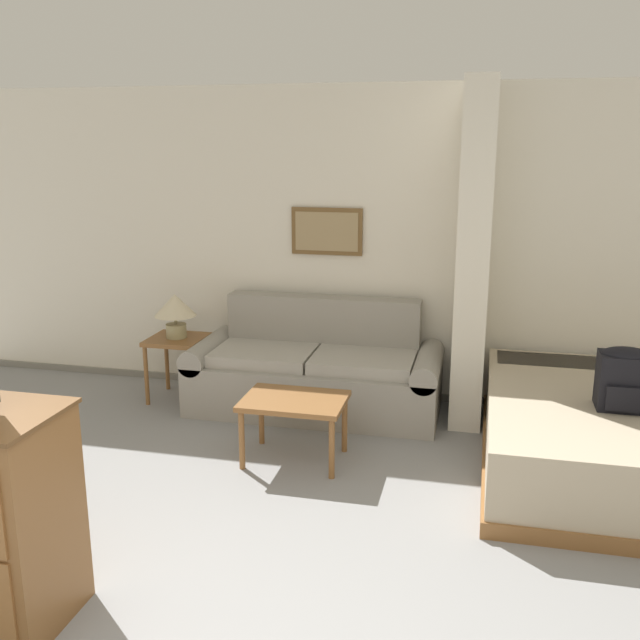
# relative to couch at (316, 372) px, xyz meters

# --- Properties ---
(wall_back) EXTENTS (7.58, 0.16, 2.60)m
(wall_back) POSITION_rel_couch_xyz_m (0.19, 0.48, 0.98)
(wall_back) COLOR silver
(wall_back) RESTS_ON ground_plane
(wall_partition_pillar) EXTENTS (0.24, 0.65, 2.60)m
(wall_partition_pillar) POSITION_rel_couch_xyz_m (1.21, 0.09, 0.99)
(wall_partition_pillar) COLOR silver
(wall_partition_pillar) RESTS_ON ground_plane
(couch) EXTENTS (2.03, 0.84, 0.89)m
(couch) POSITION_rel_couch_xyz_m (0.00, 0.00, 0.00)
(couch) COLOR gray
(couch) RESTS_ON ground_plane
(coffee_table) EXTENTS (0.70, 0.51, 0.45)m
(coffee_table) POSITION_rel_couch_xyz_m (0.09, -0.99, 0.08)
(coffee_table) COLOR brown
(coffee_table) RESTS_ON ground_plane
(side_table) EXTENTS (0.46, 0.46, 0.54)m
(side_table) POSITION_rel_couch_xyz_m (-1.20, -0.04, 0.14)
(side_table) COLOR brown
(side_table) RESTS_ON ground_plane
(table_lamp) EXTENTS (0.35, 0.35, 0.37)m
(table_lamp) POSITION_rel_couch_xyz_m (-1.20, -0.04, 0.48)
(table_lamp) COLOR tan
(table_lamp) RESTS_ON side_table
(bed) EXTENTS (1.79, 2.10, 0.51)m
(bed) POSITION_rel_couch_xyz_m (2.25, -0.67, -0.05)
(bed) COLOR brown
(bed) RESTS_ON ground_plane
(backpack) EXTENTS (0.32, 0.26, 0.40)m
(backpack) POSITION_rel_couch_xyz_m (2.19, -0.85, 0.40)
(backpack) COLOR black
(backpack) RESTS_ON bed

